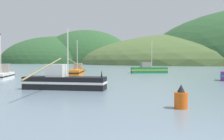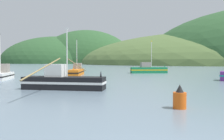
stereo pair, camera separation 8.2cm
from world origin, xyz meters
The scene contains 8 objects.
hill_far_center centered at (-29.76, 237.23, 0.00)m, with size 103.42×82.74×71.32m, color #2D562D.
hill_mid_right centered at (80.70, 191.27, 0.00)m, with size 218.45×174.76×53.28m, color #516B38.
hill_far_right centered at (-62.23, 240.56, 0.00)m, with size 121.28×97.02×58.01m, color #2D562D.
fishing_boat_green centered at (6.73, 47.46, 0.89)m, with size 8.72×2.96×7.65m.
fishing_boat_black centered at (-7.01, 17.66, 0.84)m, with size 8.84×15.78×6.35m.
fishing_boat_orange centered at (-9.12, 40.16, 0.78)m, with size 2.13×9.77×7.45m.
fishing_boat_white centered at (-19.43, 29.60, 0.77)m, with size 3.41×6.67×7.17m.
channel_buoy centered at (2.31, 8.31, 0.62)m, with size 0.82×0.82×1.52m.
Camera 2 is at (-1.91, -5.51, 2.99)m, focal length 35.83 mm.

